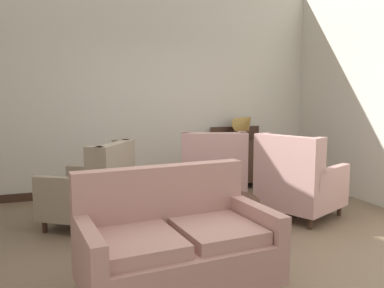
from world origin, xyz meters
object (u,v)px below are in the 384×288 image
object	(u,v)px
armchair_back_corner	(213,177)
armchair_beside_settee	(93,192)
coffee_table	(215,206)
gramophone	(245,124)
armchair_foreground_right	(298,183)
porcelain_vase	(218,187)
settee	(175,244)
side_table	(289,185)
sideboard	(239,160)

from	to	relation	value
armchair_back_corner	armchair_beside_settee	xyz separation A→B (m)	(-1.63, -0.27, -0.01)
coffee_table	gramophone	distance (m)	2.55
armchair_back_corner	armchair_foreground_right	world-z (taller)	armchair_foreground_right
porcelain_vase	armchair_beside_settee	size ratio (longest dim) A/B	0.28
porcelain_vase	armchair_foreground_right	size ratio (longest dim) A/B	0.28
porcelain_vase	settee	size ratio (longest dim) A/B	0.22
porcelain_vase	armchair_back_corner	size ratio (longest dim) A/B	0.30
coffee_table	settee	bearing A→B (deg)	-127.09
coffee_table	settee	world-z (taller)	settee
armchair_back_corner	porcelain_vase	bearing A→B (deg)	87.71
porcelain_vase	gramophone	world-z (taller)	gramophone
porcelain_vase	armchair_foreground_right	xyz separation A→B (m)	(1.28, 0.42, -0.15)
porcelain_vase	armchair_foreground_right	world-z (taller)	armchair_foreground_right
armchair_foreground_right	porcelain_vase	bearing A→B (deg)	82.98
settee	side_table	xyz separation A→B (m)	(1.94, 1.40, 0.02)
armchair_beside_settee	gramophone	bearing A→B (deg)	148.37
settee	gramophone	bearing A→B (deg)	49.85
armchair_back_corner	armchair_foreground_right	size ratio (longest dim) A/B	0.92
side_table	sideboard	bearing A→B (deg)	84.96
coffee_table	porcelain_vase	bearing A→B (deg)	-89.96
armchair_back_corner	gramophone	distance (m)	1.45
armchair_beside_settee	armchair_back_corner	bearing A→B (deg)	133.21
porcelain_vase	armchair_beside_settee	distance (m)	1.51
armchair_beside_settee	side_table	world-z (taller)	armchair_beside_settee
settee	armchair_foreground_right	xyz separation A→B (m)	(2.05, 1.37, 0.03)
sideboard	gramophone	world-z (taller)	gramophone
coffee_table	settee	distance (m)	1.27
settee	armchair_back_corner	distance (m)	2.46
armchair_foreground_right	gramophone	world-z (taller)	gramophone
sideboard	settee	bearing A→B (deg)	-123.76
side_table	settee	bearing A→B (deg)	-144.23
armchair_back_corner	armchair_beside_settee	world-z (taller)	armchair_back_corner
armchair_foreground_right	armchair_beside_settee	bearing A→B (deg)	53.58
armchair_foreground_right	side_table	size ratio (longest dim) A/B	1.65
porcelain_vase	settee	distance (m)	1.24
settee	armchair_foreground_right	distance (m)	2.47
coffee_table	gramophone	xyz separation A→B (m)	(1.37, 2.03, 0.70)
settee	sideboard	size ratio (longest dim) A/B	1.51
settee	sideboard	distance (m)	3.77
side_table	armchair_back_corner	bearing A→B (deg)	134.74
armchair_beside_settee	gramophone	size ratio (longest dim) A/B	2.26
coffee_table	armchair_beside_settee	world-z (taller)	armchair_beside_settee
porcelain_vase	armchair_foreground_right	distance (m)	1.36
porcelain_vase	armchair_beside_settee	bearing A→B (deg)	142.45
porcelain_vase	armchair_back_corner	xyz separation A→B (m)	(0.44, 1.18, -0.15)
porcelain_vase	settee	bearing A→B (deg)	-128.73
coffee_table	gramophone	size ratio (longest dim) A/B	1.80
settee	sideboard	xyz separation A→B (m)	(2.09, 3.13, 0.06)
armchair_beside_settee	side_table	bearing A→B (deg)	112.56
coffee_table	side_table	xyz separation A→B (m)	(1.17, 0.38, 0.05)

